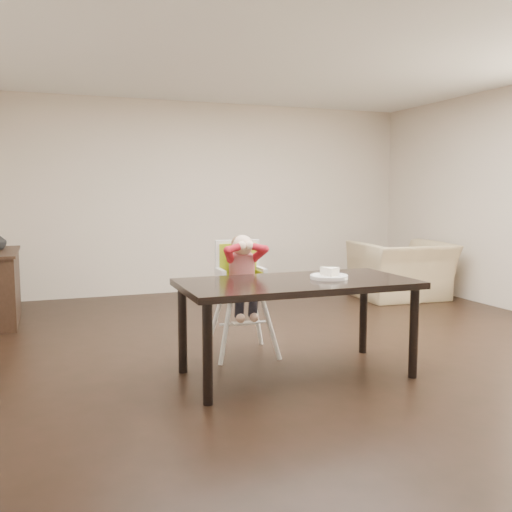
{
  "coord_description": "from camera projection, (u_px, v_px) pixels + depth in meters",
  "views": [
    {
      "loc": [
        -2.27,
        -4.49,
        1.42
      ],
      "look_at": [
        -0.62,
        -0.03,
        0.89
      ],
      "focal_mm": 40.0,
      "sensor_mm": 36.0,
      "label": 1
    }
  ],
  "objects": [
    {
      "name": "room_walls",
      "position": [
        322.0,
        142.0,
        4.92
      ],
      "size": [
        6.02,
        7.02,
        2.71
      ],
      "color": "beige",
      "rests_on": "ground"
    },
    {
      "name": "armchair",
      "position": [
        402.0,
        261.0,
        7.63
      ],
      "size": [
        1.21,
        0.83,
        1.02
      ],
      "primitive_type": "imported",
      "rotation": [
        0.0,
        0.0,
        3.08
      ],
      "color": "tan",
      "rests_on": "ground"
    },
    {
      "name": "dining_table",
      "position": [
        297.0,
        291.0,
        4.4
      ],
      "size": [
        1.8,
        0.9,
        0.75
      ],
      "color": "black",
      "rests_on": "ground"
    },
    {
      "name": "high_chair",
      "position": [
        241.0,
        270.0,
        5.0
      ],
      "size": [
        0.47,
        0.47,
        1.06
      ],
      "rotation": [
        0.0,
        0.0,
        -0.06
      ],
      "color": "white",
      "rests_on": "ground"
    },
    {
      "name": "ground",
      "position": [
        319.0,
        352.0,
        5.12
      ],
      "size": [
        7.0,
        7.0,
        0.0
      ],
      "primitive_type": "plane",
      "color": "black",
      "rests_on": "ground"
    },
    {
      "name": "plate",
      "position": [
        329.0,
        275.0,
        4.49
      ],
      "size": [
        0.35,
        0.35,
        0.09
      ],
      "rotation": [
        0.0,
        0.0,
        0.18
      ],
      "color": "white",
      "rests_on": "dining_table"
    }
  ]
}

